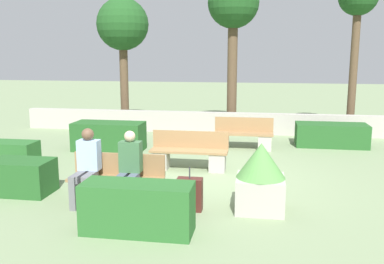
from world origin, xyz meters
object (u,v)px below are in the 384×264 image
at_px(person_seated_man, 129,166).
at_px(planter_corner_left, 261,176).
at_px(person_seated_woman, 87,163).
at_px(bench_right_side, 243,138).
at_px(bench_left_side, 189,155).
at_px(tree_center_left, 233,8).
at_px(suitcase, 190,194).
at_px(bench_front, 116,185).
at_px(tree_leftmost, 123,27).
at_px(tree_center_right, 358,5).

height_order(person_seated_man, planter_corner_left, person_seated_man).
bearing_deg(planter_corner_left, person_seated_woman, -176.58).
bearing_deg(bench_right_side, bench_left_side, -108.09).
distance_m(bench_right_side, tree_center_left, 4.99).
bearing_deg(person_seated_man, bench_right_side, 69.99).
height_order(suitcase, tree_center_left, tree_center_left).
height_order(bench_left_side, tree_center_left, tree_center_left).
xyz_separation_m(bench_front, bench_right_side, (2.06, 4.73, -0.00)).
bearing_deg(suitcase, planter_corner_left, 9.57).
distance_m(bench_front, person_seated_woman, 0.66).
height_order(person_seated_man, tree_center_left, tree_center_left).
xyz_separation_m(planter_corner_left, tree_leftmost, (-5.01, 8.08, 2.98)).
distance_m(bench_left_side, planter_corner_left, 2.88).
xyz_separation_m(bench_front, tree_center_left, (1.50, 7.91, 3.81)).
bearing_deg(bench_left_side, planter_corner_left, -44.93).
relative_size(tree_leftmost, tree_center_left, 0.89).
xyz_separation_m(bench_left_side, planter_corner_left, (1.63, -2.37, 0.26)).
height_order(bench_right_side, person_seated_man, person_seated_man).
height_order(bench_front, person_seated_man, person_seated_man).
bearing_deg(tree_leftmost, tree_center_right, -1.20).
xyz_separation_m(planter_corner_left, tree_center_left, (-1.04, 7.87, 3.54)).
bearing_deg(suitcase, bench_right_side, 81.84).
bearing_deg(person_seated_man, tree_center_left, 81.40).
distance_m(bench_front, suitcase, 1.36).
xyz_separation_m(person_seated_man, suitcase, (1.07, -0.02, -0.45)).
height_order(tree_center_left, tree_center_right, tree_center_left).
distance_m(tree_leftmost, tree_center_left, 4.01).
distance_m(person_seated_man, suitcase, 1.16).
relative_size(person_seated_man, tree_leftmost, 0.29).
height_order(bench_left_side, tree_leftmost, tree_leftmost).
distance_m(bench_right_side, person_seated_woman, 5.51).
bearing_deg(suitcase, tree_center_left, 88.98).
bearing_deg(bench_left_side, person_seated_man, -93.35).
distance_m(bench_left_side, suitcase, 2.60).
xyz_separation_m(suitcase, tree_leftmost, (-3.82, 8.28, 3.29)).
distance_m(bench_left_side, tree_center_right, 8.17).
distance_m(bench_left_side, tree_center_left, 6.71).
relative_size(suitcase, tree_center_right, 0.15).
bearing_deg(bench_front, person_seated_man, -26.54).
height_order(person_seated_man, person_seated_woman, person_seated_woman).
bearing_deg(tree_center_right, person_seated_man, -122.85).
relative_size(bench_left_side, person_seated_man, 1.34).
height_order(bench_right_side, tree_center_left, tree_center_left).
xyz_separation_m(bench_front, tree_leftmost, (-2.47, 8.13, 3.24)).
bearing_deg(bench_front, bench_right_side, 66.53).
height_order(tree_leftmost, tree_center_left, tree_center_left).
xyz_separation_m(suitcase, tree_center_right, (4.16, 8.12, 3.90)).
relative_size(bench_front, tree_center_right, 0.33).
xyz_separation_m(bench_right_side, planter_corner_left, (0.48, -4.69, 0.27)).
xyz_separation_m(bench_front, tree_center_right, (5.51, 7.96, 3.85)).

